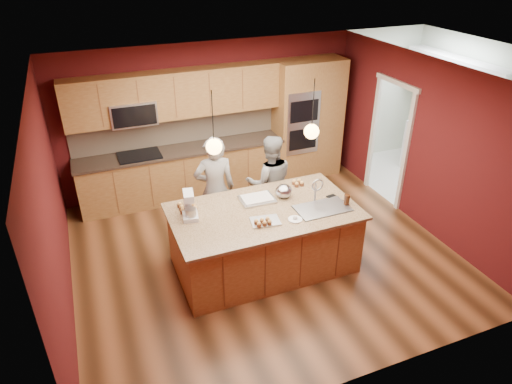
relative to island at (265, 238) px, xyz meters
name	(u,v)px	position (x,y,z in m)	size (l,w,h in m)	color
floor	(263,252)	(0.09, 0.29, -0.48)	(5.50, 5.50, 0.00)	#3F2513
ceiling	(264,77)	(0.09, 0.29, 2.22)	(5.50, 5.50, 0.00)	white
wall_back	(211,117)	(0.09, 2.79, 0.87)	(5.50, 5.50, 0.00)	#4C1113
wall_front	(365,284)	(0.09, -2.21, 0.87)	(5.50, 5.50, 0.00)	#4C1113
wall_left	(51,212)	(-2.66, 0.29, 0.87)	(5.00, 5.00, 0.00)	#4C1113
wall_right	(423,145)	(2.84, 0.29, 0.87)	(5.00, 5.00, 0.00)	#4C1113
cabinet_run	(179,146)	(-0.59, 2.54, 0.50)	(3.74, 0.64, 2.30)	brown
oven_column	(307,120)	(1.94, 2.49, 0.67)	(1.30, 0.62, 2.30)	brown
doorway_trim	(389,144)	(2.82, 1.09, 0.57)	(0.08, 1.11, 2.20)	silver
laundry_room	(455,78)	(4.44, 1.49, 1.47)	(2.60, 2.70, 2.70)	silver
pendant_left	(214,146)	(-0.68, 0.00, 1.52)	(0.20, 0.20, 0.80)	black
pendant_right	(312,131)	(0.65, 0.00, 1.52)	(0.20, 0.20, 0.80)	black
island	(265,238)	(0.00, 0.00, 0.00)	(2.56, 1.43, 1.32)	brown
person_left	(215,189)	(-0.42, 0.97, 0.38)	(0.63, 0.41, 1.72)	black
person_right	(270,183)	(0.49, 0.97, 0.32)	(0.78, 0.60, 1.60)	gray
stand_mixer	(189,207)	(-1.00, 0.20, 0.62)	(0.24, 0.30, 0.38)	silver
sheet_cake	(257,199)	(0.00, 0.29, 0.48)	(0.50, 0.37, 0.05)	silver
cooling_rack	(265,221)	(-0.11, -0.27, 0.47)	(0.38, 0.27, 0.02)	#B6B9BF
mixing_bowl	(284,191)	(0.39, 0.24, 0.56)	(0.24, 0.24, 0.20)	#ADAEB4
plate	(295,219)	(0.27, -0.38, 0.47)	(0.19, 0.19, 0.01)	white
tumbler	(347,200)	(1.11, -0.29, 0.54)	(0.08, 0.08, 0.16)	#32180B
phone	(331,196)	(1.04, 0.00, 0.47)	(0.14, 0.07, 0.01)	black
cupcakes_left	(187,207)	(-0.98, 0.43, 0.50)	(0.26, 0.26, 0.08)	#DDA456
cupcakes_rack	(263,222)	(-0.17, -0.34, 0.51)	(0.23, 0.15, 0.07)	#DDA456
cupcakes_right	(298,183)	(0.75, 0.49, 0.50)	(0.17, 0.17, 0.08)	#DDA456
washer	(447,159)	(4.30, 1.12, 0.02)	(0.62, 0.64, 1.00)	silver
dryer	(425,145)	(4.32, 1.79, 0.02)	(0.63, 0.65, 1.01)	silver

